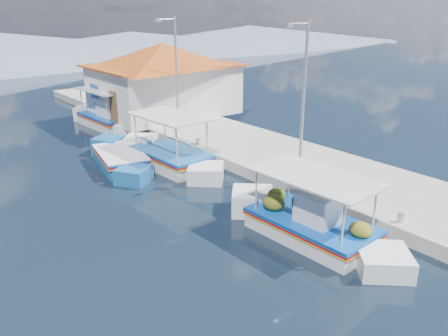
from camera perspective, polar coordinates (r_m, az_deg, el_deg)
ground at (r=14.36m, az=2.96°, el=-8.79°), size 160.00×160.00×0.00m
quay at (r=22.04m, az=4.15°, el=2.27°), size 5.00×44.00×0.50m
bollards at (r=20.06m, az=1.21°, el=1.74°), size 0.20×17.20×0.30m
main_caique at (r=14.38m, az=10.87°, el=-7.08°), size 2.26×7.12×2.34m
caique_green_canopy at (r=20.59m, az=-6.92°, el=1.33°), size 2.38×7.10×2.66m
caique_blue_hull at (r=20.94m, az=-13.27°, el=0.96°), size 2.66×6.07×1.10m
caique_far at (r=28.42m, az=-14.76°, el=6.13°), size 2.38×7.24×2.54m
harbor_building at (r=28.73m, az=-7.74°, el=11.43°), size 10.49×10.49×4.40m
lamp_post_near at (r=17.50m, az=10.03°, el=9.58°), size 1.21×0.14×6.00m
lamp_post_far at (r=24.33m, az=-6.32°, el=12.56°), size 1.21×0.14×6.00m
mountain_ridge at (r=67.25m, az=-26.47°, el=13.69°), size 171.40×96.00×5.50m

